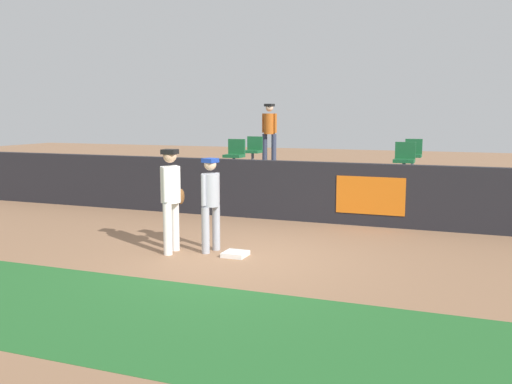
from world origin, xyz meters
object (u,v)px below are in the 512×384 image
Objects in this scene: player_fielder_home at (171,193)px; first_base at (235,254)px; seat_front_right at (404,158)px; spectator_hooded at (269,129)px; seat_front_left at (235,153)px; seat_back_right at (413,153)px; player_runner_visitor at (211,198)px; seat_back_left at (253,149)px.

first_base is at bearing 91.06° from player_fielder_home.
seat_front_right is 5.11m from spectator_hooded.
seat_front_left is (-0.98, 5.17, 0.35)m from player_fielder_home.
player_fielder_home is 2.20× the size of seat_back_right.
seat_front_right is at bearing 163.62° from player_runner_visitor.
player_fielder_home is 5.27m from seat_front_left.
player_runner_visitor is 6.92m from seat_back_left.
seat_back_right is at bearing 71.50° from first_base.
first_base is 0.48× the size of seat_back_right.
seat_front_right is at bearing 159.37° from spectator_hooded.
player_runner_visitor is at bearing -75.06° from seat_back_left.
first_base is 0.48× the size of seat_front_right.
first_base is 0.48× the size of seat_back_left.
seat_front_left is at bearing -84.55° from seat_back_left.
seat_back_right is at bearing -0.00° from seat_back_left.
seat_front_right reaches higher than first_base.
player_fielder_home is at bearing -172.68° from first_base.
seat_back_right is 4.60m from seat_back_left.
player_runner_visitor is 2.00× the size of seat_back_left.
spectator_hooded is (-4.39, 0.80, 0.58)m from seat_back_right.
spectator_hooded is (0.21, 0.80, 0.58)m from seat_back_left.
seat_front_right is at bearing -90.72° from seat_back_right.
player_fielder_home reaches higher than player_runner_visitor.
seat_front_right is at bearing -21.47° from seat_back_left.
first_base is 1.56m from player_fielder_home.
player_fielder_home is at bearing -80.61° from seat_back_left.
seat_back_left is 1.00× the size of seat_front_left.
first_base is at bearing -71.23° from seat_back_left.
seat_front_left is 2.67m from spectator_hooded.
seat_back_left is at bearing 180.00° from seat_back_right.
first_base is 1.09m from player_runner_visitor.
spectator_hooded is at bearing 149.17° from seat_front_right.
seat_front_right is 4.41m from seat_front_left.
first_base is at bearing -114.23° from seat_front_right.
player_fielder_home is at bearing -50.85° from player_runner_visitor.
seat_back_right is 4.78m from seat_front_left.
player_fielder_home is 7.78m from seat_back_right.
seat_front_right reaches higher than player_runner_visitor.
player_fielder_home is 1.10× the size of player_runner_visitor.
seat_back_right reaches higher than first_base.
seat_front_right is (3.42, 5.17, 0.35)m from player_fielder_home.
seat_front_left is at bearing -148.23° from player_runner_visitor.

